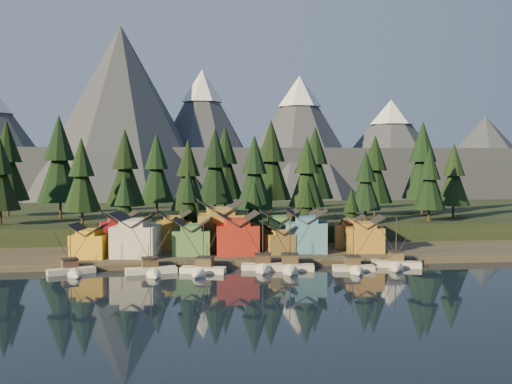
{
  "coord_description": "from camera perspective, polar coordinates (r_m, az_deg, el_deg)",
  "views": [
    {
      "loc": [
        -11.3,
        -106.82,
        22.56
      ],
      "look_at": [
        4.38,
        30.0,
        15.6
      ],
      "focal_mm": 40.0,
      "sensor_mm": 36.0,
      "label": 1
    }
  ],
  "objects": [
    {
      "name": "house_front_6",
      "position": [
        138.5,
        10.78,
        -4.04
      ],
      "size": [
        9.56,
        9.16,
        8.51
      ],
      "rotation": [
        0.0,
        0.0,
        -0.14
      ],
      "color": "#A9752B",
      "rests_on": "shore_strip"
    },
    {
      "name": "tree_hill_15",
      "position": [
        189.16,
        -3.12,
        2.69
      ],
      "size": [
        12.48,
        12.48,
        29.08
      ],
      "color": "#332319",
      "rests_on": "hillside"
    },
    {
      "name": "tree_hill_16",
      "position": [
        193.32,
        -23.62,
        2.61
      ],
      "size": [
        12.91,
        12.91,
        30.06
      ],
      "color": "#332319",
      "rests_on": "hillside"
    },
    {
      "name": "tree_shore_4",
      "position": [
        153.35,
        9.51,
        -2.07
      ],
      "size": [
        6.22,
        6.22,
        14.49
      ],
      "color": "#332319",
      "rests_on": "shore_strip"
    },
    {
      "name": "house_front_2",
      "position": [
        133.13,
        -6.39,
        -4.33
      ],
      "size": [
        9.21,
        9.28,
        8.32
      ],
      "rotation": [
        0.0,
        0.0,
        -0.09
      ],
      "color": "#477841",
      "rests_on": "shore_strip"
    },
    {
      "name": "boat_5",
      "position": [
        121.19,
        9.83,
        -6.86
      ],
      "size": [
        9.0,
        9.68,
        10.87
      ],
      "rotation": [
        0.0,
        0.0,
        -0.08
      ],
      "color": "beige",
      "rests_on": "ground"
    },
    {
      "name": "house_back_2",
      "position": [
        141.16,
        -3.57,
        -3.1
      ],
      "size": [
        11.71,
        10.81,
        12.05
      ],
      "rotation": [
        0.0,
        0.0,
        0.04
      ],
      "color": "olive",
      "rests_on": "shore_strip"
    },
    {
      "name": "dock",
      "position": [
        125.78,
        -1.29,
        -7.21
      ],
      "size": [
        80.0,
        4.0,
        1.0
      ],
      "primitive_type": "cube",
      "color": "#443B31",
      "rests_on": "ground"
    },
    {
      "name": "house_back_0",
      "position": [
        142.61,
        -13.58,
        -3.7
      ],
      "size": [
        10.11,
        9.85,
        9.33
      ],
      "rotation": [
        0.0,
        0.0,
        0.22
      ],
      "color": "maroon",
      "rests_on": "shore_strip"
    },
    {
      "name": "boat_6",
      "position": [
        127.16,
        13.85,
        -6.4
      ],
      "size": [
        11.43,
        11.86,
        11.98
      ],
      "rotation": [
        0.0,
        0.0,
        -0.34
      ],
      "color": "beige",
      "rests_on": "ground"
    },
    {
      "name": "boat_3",
      "position": [
        120.77,
        0.69,
        -6.75
      ],
      "size": [
        9.59,
        10.24,
        11.74
      ],
      "rotation": [
        0.0,
        0.0,
        -0.12
      ],
      "color": "silver",
      "rests_on": "ground"
    },
    {
      "name": "ground",
      "position": [
        109.76,
        -0.49,
        -8.97
      ],
      "size": [
        500.0,
        500.0,
        0.0
      ],
      "primitive_type": "plane",
      "color": "black",
      "rests_on": "ground"
    },
    {
      "name": "tree_hill_4",
      "position": [
        182.15,
        -9.91,
        2.15
      ],
      "size": [
        11.27,
        11.27,
        26.25
      ],
      "color": "#332319",
      "rests_on": "hillside"
    },
    {
      "name": "house_front_3",
      "position": [
        132.74,
        -1.93,
        -3.99
      ],
      "size": [
        9.8,
        9.35,
        9.8
      ],
      "rotation": [
        0.0,
        0.0,
        0.02
      ],
      "color": "#A32419",
      "rests_on": "shore_strip"
    },
    {
      "name": "tree_hill_7",
      "position": [
        155.81,
        -0.16,
        1.71
      ],
      "size": [
        10.48,
        10.48,
        24.41
      ],
      "color": "#332319",
      "rests_on": "hillside"
    },
    {
      "name": "tree_hill_8",
      "position": [
        180.6,
        1.52,
        2.91
      ],
      "size": [
        13.06,
        13.06,
        30.42
      ],
      "color": "#332319",
      "rests_on": "hillside"
    },
    {
      "name": "house_front_5",
      "position": [
        136.41,
        5.12,
        -3.75
      ],
      "size": [
        11.31,
        10.65,
        10.1
      ],
      "rotation": [
        0.0,
        0.0,
        -0.22
      ],
      "color": "teal",
      "rests_on": "shore_strip"
    },
    {
      "name": "tree_hill_1",
      "position": [
        179.05,
        -19.04,
        2.85
      ],
      "size": [
        13.29,
        13.29,
        30.95
      ],
      "color": "#332319",
      "rests_on": "hillside"
    },
    {
      "name": "tree_hill_6",
      "position": [
        171.98,
        -4.11,
        2.34
      ],
      "size": [
        11.71,
        11.71,
        27.29
      ],
      "color": "#332319",
      "rests_on": "hillside"
    },
    {
      "name": "house_back_5",
      "position": [
        145.17,
        9.31,
        -3.78
      ],
      "size": [
        8.64,
        8.71,
        8.16
      ],
      "rotation": [
        0.0,
        0.0,
        -0.21
      ],
      "color": "#AF7B3E",
      "rests_on": "shore_strip"
    },
    {
      "name": "tree_hill_5",
      "position": [
        156.87,
        -6.79,
        1.47
      ],
      "size": [
        10.0,
        10.0,
        23.29
      ],
      "color": "#332319",
      "rests_on": "hillside"
    },
    {
      "name": "tree_hill_9",
      "position": [
        165.24,
        5.09,
        1.76
      ],
      "size": [
        10.46,
        10.46,
        24.38
      ],
      "color": "#332319",
      "rests_on": "hillside"
    },
    {
      "name": "tree_hill_2",
      "position": [
        157.5,
        -17.04,
        1.4
      ],
      "size": [
        10.05,
        10.05,
        23.4
      ],
      "color": "#332319",
      "rests_on": "hillside"
    },
    {
      "name": "tree_hill_11",
      "position": [
        164.48,
        10.91,
        0.92
      ],
      "size": [
        8.67,
        8.67,
        20.2
      ],
      "color": "#332319",
      "rests_on": "hillside"
    },
    {
      "name": "tree_shore_1",
      "position": [
        147.18,
        -6.8,
        -1.13
      ],
      "size": [
        8.48,
        8.48,
        19.75
      ],
      "color": "#332319",
      "rests_on": "shore_strip"
    },
    {
      "name": "house_front_1",
      "position": [
        131.64,
        -11.95,
        -4.05
      ],
      "size": [
        11.13,
        10.81,
        10.05
      ],
      "rotation": [
        0.0,
        0.0,
        -0.17
      ],
      "color": "beige",
      "rests_on": "shore_strip"
    },
    {
      "name": "boat_0",
      "position": [
        122.24,
        -17.91,
        -6.92
      ],
      "size": [
        10.06,
        10.49,
        10.88
      ],
      "rotation": [
        0.0,
        0.0,
        0.38
      ],
      "color": "beige",
      "rests_on": "ground"
    },
    {
      "name": "hillside",
      "position": [
        198.11,
        -3.24,
        -2.78
      ],
      "size": [
        420.0,
        100.0,
        6.0
      ],
      "primitive_type": "cube",
      "color": "black",
      "rests_on": "ground"
    },
    {
      "name": "house_front_4",
      "position": [
        134.18,
        2.23,
        -4.65
      ],
      "size": [
        7.77,
        8.16,
        6.59
      ],
      "rotation": [
        0.0,
        0.0,
        0.22
      ],
      "color": "olive",
      "rests_on": "shore_strip"
    },
    {
      "name": "tree_shore_3",
      "position": [
        150.37,
        5.11,
        -1.59
      ],
      "size": [
        7.35,
        7.35,
        17.12
      ],
      "color": "#332319",
      "rests_on": "shore_strip"
    },
    {
      "name": "house_front_0",
      "position": [
        132.8,
        -16.29,
        -4.61
      ],
      "size": [
        8.58,
        8.23,
        7.57
      ],
      "rotation": [
        0.0,
        0.0,
        -0.15
      ],
      "color": "gold",
      "rests_on": "shore_strip"
    },
    {
      "name": "tree_hill_10",
      "position": [
        191.33,
        5.93,
        2.65
      ],
      "size": [
        12.42,
        12.42,
        28.93
      ],
      "color": "#332319",
      "rests_on": "hillside"
    },
    {
      "name": "house_back_1",
      "position": [
        141.94,
        -8.24,
        -3.65
      ],
      "size": [
        9.04,
        9.13,
        9.46
      ],
      "rotation": [
        0.0,
        0.0,
        0.08
      ],
      "color": "#A67F2A",
      "rests_on": "shore_strip"
    },
    {
      "name": "boat_2",
      "position": [
        117.62,
        -5.45,
        -7.08
      ],
      "size": [
        9.96,
        10.48,
        11.44
      ],
      "rotation": [
        0.0,
        0.0,
        -0.26
      ],
      "color": "white",
      "rests_on": "ground"
    },
    {
      "name": "house_back_3",
      "position": [
        140.41,
        2.27,
        -3.64
      ],
      "size": [
        10.04,
        9.06,
        9.69
      ],
      "rotation": [
        0.0,
        0.0,
        -0.06
      ],
      "color": "#49743F",
      "rests_on": "shore_strip"
    },
    {
      "name": "tree_hill_0",
      "position": [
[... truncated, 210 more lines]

